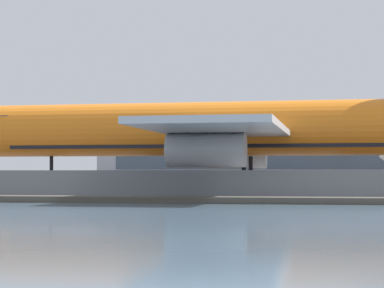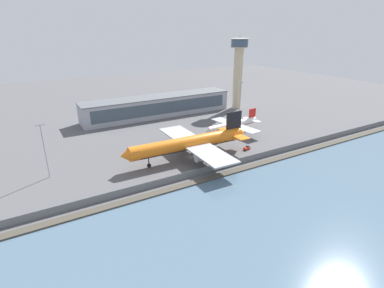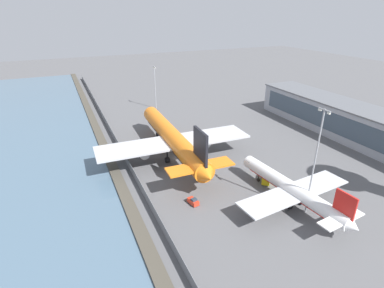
% 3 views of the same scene
% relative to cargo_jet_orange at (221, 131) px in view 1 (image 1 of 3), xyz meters
% --- Properties ---
extents(ground_plane, '(500.00, 500.00, 0.00)m').
position_rel_cargo_jet_orange_xyz_m(ground_plane, '(1.02, 0.92, -6.67)').
color(ground_plane, '#565659').
extents(shoreline_seawall, '(320.00, 3.00, 0.50)m').
position_rel_cargo_jet_orange_xyz_m(shoreline_seawall, '(1.02, -19.58, -6.42)').
color(shoreline_seawall, '#474238').
rests_on(shoreline_seawall, ground).
extents(perimeter_fence, '(280.00, 0.10, 2.56)m').
position_rel_cargo_jet_orange_xyz_m(perimeter_fence, '(1.02, -15.08, -5.39)').
color(perimeter_fence, slate).
rests_on(perimeter_fence, ground).
extents(cargo_jet_orange, '(57.75, 49.12, 17.46)m').
position_rel_cargo_jet_orange_xyz_m(cargo_jet_orange, '(0.00, 0.00, 0.00)').
color(cargo_jet_orange, orange).
rests_on(cargo_jet_orange, ground).
extents(terminal_building, '(93.84, 16.12, 12.28)m').
position_rel_cargo_jet_orange_xyz_m(terminal_building, '(15.75, 66.73, -0.52)').
color(terminal_building, '#9EA3AD').
rests_on(terminal_building, ground).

